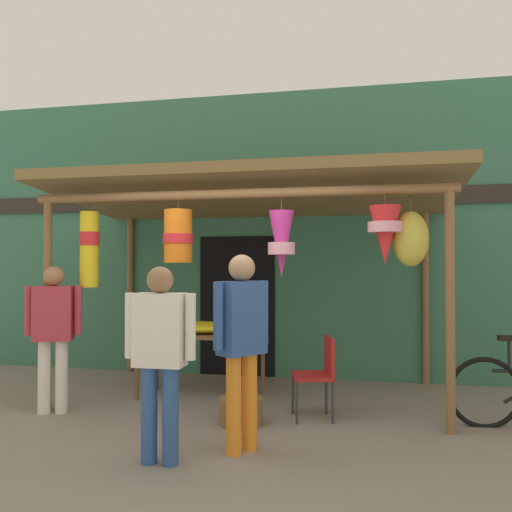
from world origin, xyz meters
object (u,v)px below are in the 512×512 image
at_px(wicker_basket_by_table, 241,411).
at_px(shopper_by_bananas, 242,335).
at_px(folding_chair, 319,370).
at_px(flower_heap_on_table, 204,327).
at_px(customer_foreground, 53,327).
at_px(vendor_in_orange, 160,348).
at_px(display_table, 201,339).

height_order(wicker_basket_by_table, shopper_by_bananas, shopper_by_bananas).
bearing_deg(folding_chair, flower_heap_on_table, 157.92).
xyz_separation_m(folding_chair, customer_foreground, (-2.82, -0.38, 0.42)).
bearing_deg(vendor_in_orange, display_table, 98.94).
distance_m(flower_heap_on_table, vendor_in_orange, 2.11).
bearing_deg(customer_foreground, vendor_in_orange, -33.79).
distance_m(vendor_in_orange, customer_foreground, 2.02).
bearing_deg(display_table, customer_foreground, -143.53).
relative_size(vendor_in_orange, shopper_by_bananas, 0.94).
height_order(folding_chair, vendor_in_orange, vendor_in_orange).
distance_m(flower_heap_on_table, folding_chair, 1.59).
distance_m(display_table, vendor_in_orange, 2.15).
xyz_separation_m(folding_chair, shopper_by_bananas, (-0.56, -1.11, 0.49)).
height_order(vendor_in_orange, customer_foreground, same).
relative_size(wicker_basket_by_table, shopper_by_bananas, 0.26).
xyz_separation_m(flower_heap_on_table, folding_chair, (1.44, -0.58, -0.34)).
bearing_deg(wicker_basket_by_table, shopper_by_bananas, -75.78).
bearing_deg(vendor_in_orange, wicker_basket_by_table, 71.67).
distance_m(vendor_in_orange, shopper_by_bananas, 0.70).
bearing_deg(flower_heap_on_table, wicker_basket_by_table, -53.67).
relative_size(wicker_basket_by_table, vendor_in_orange, 0.28).
distance_m(display_table, wicker_basket_by_table, 1.32).
bearing_deg(display_table, wicker_basket_by_table, -53.06).
bearing_deg(wicker_basket_by_table, customer_foreground, -178.92).
distance_m(flower_heap_on_table, customer_foreground, 1.69).
bearing_deg(display_table, folding_chair, -22.54).
distance_m(display_table, customer_foreground, 1.69).
bearing_deg(shopper_by_bananas, customer_foreground, 162.14).
relative_size(wicker_basket_by_table, customer_foreground, 0.28).
xyz_separation_m(folding_chair, wicker_basket_by_table, (-0.75, -0.34, -0.37)).
bearing_deg(display_table, vendor_in_orange, -81.06).
relative_size(flower_heap_on_table, vendor_in_orange, 0.49).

